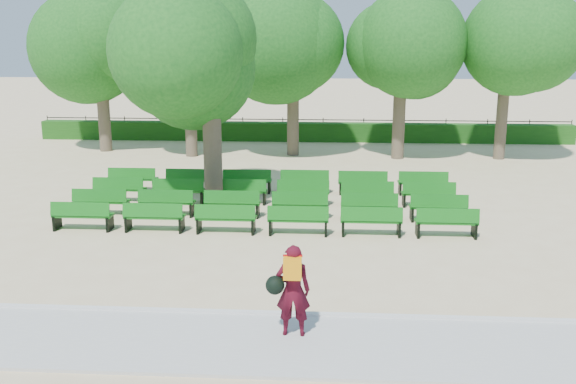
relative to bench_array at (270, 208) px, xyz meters
name	(u,v)px	position (x,y,z in m)	size (l,w,h in m)	color
ground	(282,221)	(0.45, -1.13, -0.08)	(120.00, 120.00, 0.00)	beige
paving	(250,344)	(0.45, -8.53, -0.05)	(30.00, 2.20, 0.06)	#B8B8B3
curb	(257,314)	(0.45, -7.38, -0.03)	(30.00, 0.12, 0.10)	silver
hedge	(303,132)	(0.45, 12.87, 0.37)	(26.00, 0.70, 0.90)	#1B5114
fence	(303,140)	(0.45, 13.27, -0.08)	(26.00, 0.10, 1.02)	black
tree_line	(299,156)	(0.45, 8.87, -0.08)	(21.80, 6.80, 7.04)	#1D611B
bench_array	(270,208)	(0.00, 0.00, 0.00)	(1.63, 0.62, 1.00)	#126715
tree_among	(210,60)	(-1.74, 0.38, 4.29)	(4.85, 4.85, 6.58)	brown
person	(292,289)	(1.13, -8.20, 0.82)	(0.76, 0.46, 1.62)	#410916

